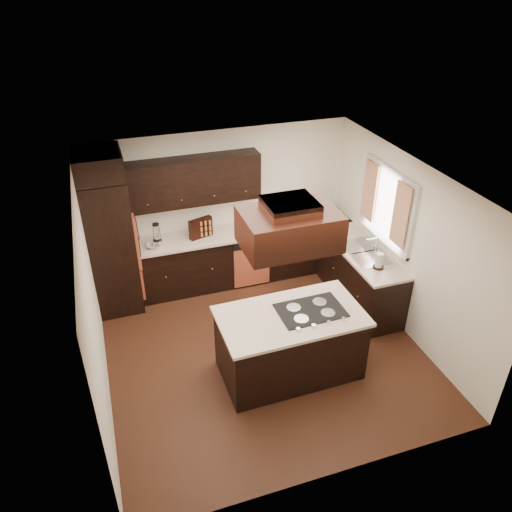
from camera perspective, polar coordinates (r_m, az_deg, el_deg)
name	(u,v)px	position (r m, az deg, el deg)	size (l,w,h in m)	color
floor	(263,349)	(7.11, 0.78, -10.56)	(4.20, 4.20, 0.02)	#552C1A
ceiling	(264,182)	(5.75, 0.96, 8.50)	(4.20, 4.20, 0.02)	white
wall_back	(221,206)	(8.11, -4.07, 5.76)	(4.20, 0.02, 2.50)	white
wall_front	(338,392)	(4.86, 9.36, -15.12)	(4.20, 0.02, 2.50)	white
wall_left	(91,306)	(6.10, -18.29, -5.40)	(0.02, 4.20, 2.50)	white
wall_right	(407,247)	(7.22, 16.88, 0.95)	(0.02, 4.20, 2.50)	white
oven_column	(112,245)	(7.64, -16.18, 1.20)	(0.65, 0.75, 2.12)	black
wall_oven_face	(135,238)	(7.62, -13.64, 2.02)	(0.05, 0.62, 0.78)	#CE5D3D
base_cabinets_back	(229,258)	(8.24, -3.07, -0.18)	(2.93, 0.60, 0.88)	black
base_cabinets_right	(351,267)	(8.12, 10.78, -1.26)	(0.60, 2.40, 0.88)	black
countertop_back	(229,234)	(8.00, -3.13, 2.58)	(2.93, 0.63, 0.04)	beige
countertop_right	(353,242)	(7.88, 11.00, 1.54)	(0.63, 2.40, 0.04)	beige
upper_cabinets	(195,181)	(7.63, -7.03, 8.53)	(2.00, 0.34, 0.72)	black
dishwasher_front	(252,266)	(8.09, -0.50, -1.14)	(0.60, 0.05, 0.72)	#CE5D3D
window_frame	(387,205)	(7.42, 14.80, 5.62)	(0.06, 1.32, 1.12)	silver
window_pane	(389,205)	(7.43, 14.98, 5.65)	(0.00, 1.20, 1.00)	white
curtain_left	(401,215)	(7.05, 16.19, 4.49)	(0.02, 0.34, 0.90)	#FEDDB8
curtain_right	(369,191)	(7.68, 12.84, 7.23)	(0.02, 0.34, 0.90)	#FEDDB8
sink_rim	(365,252)	(7.62, 12.35, 0.47)	(0.52, 0.84, 0.01)	silver
island	(290,345)	(6.51, 3.88, -10.07)	(1.74, 0.95, 0.88)	black
island_top	(291,316)	(6.22, 4.03, -6.89)	(1.81, 1.01, 0.04)	beige
cooktop	(311,310)	(6.29, 6.27, -6.19)	(0.82, 0.55, 0.01)	black
range_hood	(289,229)	(5.47, 3.82, 3.10)	(1.05, 0.72, 0.42)	black
hood_duct	(290,206)	(5.34, 3.93, 5.70)	(0.55, 0.50, 0.13)	black
blender_base	(158,243)	(7.72, -11.17, 1.45)	(0.15, 0.15, 0.10)	silver
blender_pitcher	(157,233)	(7.63, -11.30, 2.62)	(0.13, 0.13, 0.26)	silver
spice_rack	(201,228)	(7.82, -6.34, 3.21)	(0.38, 0.10, 0.32)	black
mixing_bowl	(154,246)	(7.71, -11.58, 1.18)	(0.22, 0.22, 0.05)	silver
soap_bottle	(340,228)	(7.98, 9.60, 3.13)	(0.10, 0.10, 0.21)	silver
paper_towel	(379,261)	(7.22, 13.89, -0.54)	(0.11, 0.11, 0.23)	silver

